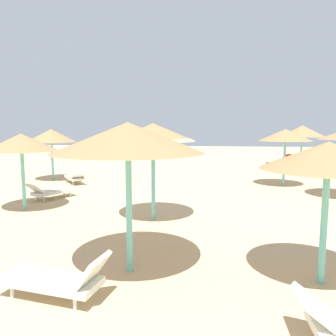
# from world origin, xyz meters

# --- Properties ---
(ground_plane) EXTENTS (80.00, 80.00, 0.00)m
(ground_plane) POSITION_xyz_m (0.00, 0.00, 0.00)
(ground_plane) COLOR #D1B284
(parasol_0) EXTENTS (2.36, 2.36, 2.63)m
(parasol_0) POSITION_xyz_m (-4.68, 0.38, 2.32)
(parasol_0) COLOR #6BC6BC
(parasol_0) RESTS_ON ground
(parasol_1) EXTENTS (2.32, 2.32, 2.58)m
(parasol_1) POSITION_xyz_m (3.68, -3.91, 2.32)
(parasol_1) COLOR #6BC6BC
(parasol_1) RESTS_ON ground
(parasol_2) EXTENTS (2.63, 2.63, 2.75)m
(parasol_2) POSITION_xyz_m (-6.76, 6.58, 2.39)
(parasol_2) COLOR #6BC6BC
(parasol_2) RESTS_ON ground
(parasol_3) EXTENTS (2.89, 2.89, 2.92)m
(parasol_3) POSITION_xyz_m (0.11, -3.86, 2.62)
(parasol_3) COLOR #6BC6BC
(parasol_3) RESTS_ON ground
(parasol_4) EXTENTS (2.74, 2.74, 2.96)m
(parasol_4) POSITION_xyz_m (7.34, 10.99, 2.60)
(parasol_4) COLOR #6BC6BC
(parasol_4) RESTS_ON ground
(parasol_7) EXTENTS (2.56, 2.56, 2.95)m
(parasol_7) POSITION_xyz_m (-0.05, -0.24, 2.67)
(parasol_7) COLOR #6BC6BC
(parasol_7) RESTS_ON ground
(parasol_8) EXTENTS (2.50, 2.50, 2.76)m
(parasol_8) POSITION_xyz_m (5.28, 6.29, 2.44)
(parasol_8) COLOR #6BC6BC
(parasol_8) RESTS_ON ground
(lounger_0) EXTENTS (1.52, 1.95, 0.72)m
(lounger_0) POSITION_xyz_m (-4.57, 2.08, 0.32)
(lounger_0) COLOR silver
(lounger_0) RESTS_ON ground
(lounger_2) EXTENTS (1.68, 1.90, 0.66)m
(lounger_2) POSITION_xyz_m (-5.11, 5.65, 0.31)
(lounger_2) COLOR silver
(lounger_2) RESTS_ON ground
(lounger_3) EXTENTS (1.92, 0.94, 0.81)m
(lounger_3) POSITION_xyz_m (-0.83, -5.00, 0.33)
(lounger_3) COLOR silver
(lounger_3) RESTS_ON ground
(bench_0) EXTENTS (1.55, 0.66, 0.49)m
(bench_0) POSITION_xyz_m (6.28, 12.61, 0.35)
(bench_0) COLOR brown
(bench_0) RESTS_ON ground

